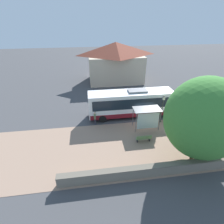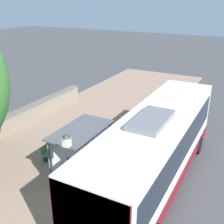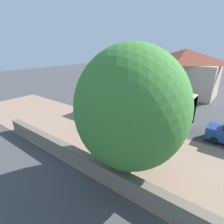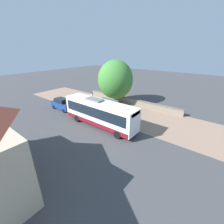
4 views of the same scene
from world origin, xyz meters
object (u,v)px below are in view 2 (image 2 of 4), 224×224
(bench, at_px, (53,148))
(bus, at_px, (156,148))
(street_lamp_near, at_px, (69,170))
(bus_shelter, at_px, (78,137))
(pedestrian, at_px, (158,120))

(bench, bearing_deg, bus, 1.52)
(street_lamp_near, bearing_deg, bus, 58.49)
(bus, xyz_separation_m, bench, (-5.81, -0.15, -1.46))
(bus_shelter, height_order, bench, bus_shelter)
(bus_shelter, bearing_deg, pedestrian, 73.83)
(bus, bearing_deg, bench, -178.48)
(bus_shelter, height_order, pedestrian, bus_shelter)
(bus, xyz_separation_m, bus_shelter, (-3.35, -1.18, 0.27))
(bus_shelter, bearing_deg, bench, 157.39)
(bus, relative_size, pedestrian, 6.36)
(bus_shelter, distance_m, street_lamp_near, 2.64)
(bus, distance_m, pedestrian, 5.27)
(bus, height_order, bus_shelter, bus)
(pedestrian, height_order, street_lamp_near, street_lamp_near)
(pedestrian, height_order, bench, pedestrian)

